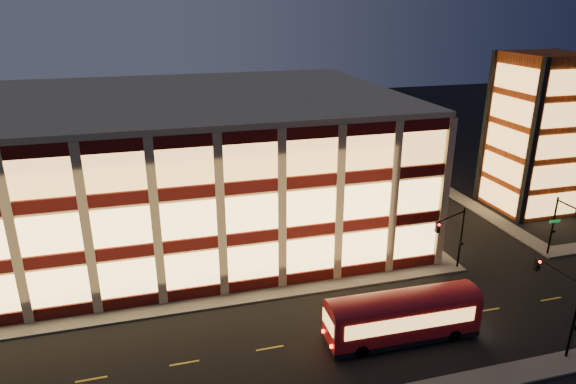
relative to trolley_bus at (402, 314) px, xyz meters
name	(u,v)px	position (x,y,z in m)	size (l,w,h in m)	color
ground	(203,311)	(-13.46, 7.45, -2.10)	(200.00, 200.00, 0.00)	black
sidewalk_office_south	(164,309)	(-16.46, 8.45, -2.03)	(54.00, 2.00, 0.15)	#514F4C
sidewalk_office_east	(378,205)	(9.54, 24.45, -2.03)	(2.00, 30.00, 0.15)	#514F4C
sidewalk_tower_west	(458,196)	(20.54, 24.45, -2.03)	(2.00, 30.00, 0.15)	#514F4C
office_building	(152,166)	(-16.38, 24.36, 5.15)	(50.45, 30.45, 14.50)	tan
stair_tower	(537,134)	(26.49, 19.40, 6.89)	(8.60, 8.60, 18.00)	#8C3814
traffic_signal_far	(453,231)	(8.75, 7.68, 2.01)	(3.79, 1.87, 6.00)	black
traffic_signal_right	(566,222)	(20.04, 6.82, 2.00)	(1.20, 4.37, 6.00)	black
traffic_signal_near	(561,295)	(10.04, -3.58, 2.03)	(0.32, 4.45, 6.00)	black
trolley_bus	(402,314)	(0.00, 0.00, 0.00)	(11.25, 3.11, 3.79)	#98080E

